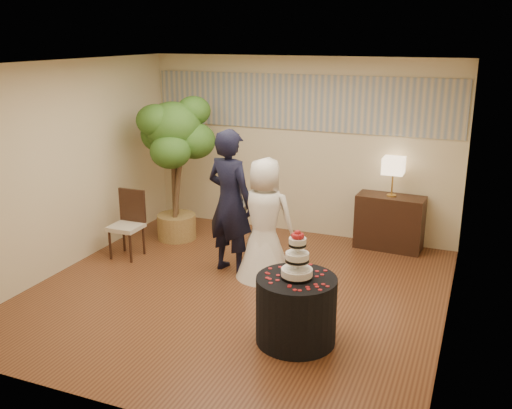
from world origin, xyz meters
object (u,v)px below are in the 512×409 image
at_px(table_lamp, 393,177).
at_px(groom, 230,202).
at_px(cake_table, 296,310).
at_px(console, 390,222).
at_px(side_chair, 126,225).
at_px(bride, 265,219).
at_px(ficus_tree, 174,168).
at_px(wedding_cake, 297,254).

bearing_deg(table_lamp, groom, -137.71).
distance_m(cake_table, console, 3.15).
relative_size(console, table_lamp, 1.69).
relative_size(groom, side_chair, 2.02).
distance_m(bride, ficus_tree, 2.04).
xyz_separation_m(groom, console, (1.85, 1.68, -0.57)).
bearing_deg(cake_table, console, 81.91).
relative_size(bride, table_lamp, 2.79).
xyz_separation_m(bride, ficus_tree, (-1.82, 0.85, 0.33)).
bearing_deg(wedding_cake, groom, 134.32).
relative_size(wedding_cake, ficus_tree, 0.23).
xyz_separation_m(groom, table_lamp, (1.85, 1.68, 0.13)).
bearing_deg(side_chair, table_lamp, 26.84).
distance_m(groom, console, 2.56).
height_order(groom, wedding_cake, groom).
xyz_separation_m(cake_table, ficus_tree, (-2.74, 2.29, 0.78)).
xyz_separation_m(bride, cake_table, (0.91, -1.44, -0.45)).
bearing_deg(cake_table, ficus_tree, 140.03).
relative_size(cake_table, wedding_cake, 1.62).
xyz_separation_m(groom, cake_table, (1.40, -1.44, -0.62)).
bearing_deg(console, cake_table, -95.00).
bearing_deg(wedding_cake, bride, 122.40).
height_order(wedding_cake, table_lamp, table_lamp).
bearing_deg(groom, ficus_tree, -16.87).
xyz_separation_m(cake_table, console, (0.44, 3.12, 0.05)).
relative_size(table_lamp, side_chair, 0.60).
height_order(cake_table, table_lamp, table_lamp).
distance_m(ficus_tree, side_chair, 1.19).
height_order(groom, bride, groom).
bearing_deg(table_lamp, console, 0.00).
bearing_deg(ficus_tree, bride, -25.08).
distance_m(bride, wedding_cake, 1.72).
xyz_separation_m(groom, ficus_tree, (-1.33, 0.86, 0.16)).
distance_m(bride, console, 2.19).
bearing_deg(bride, table_lamp, -132.05).
xyz_separation_m(wedding_cake, console, (0.44, 3.12, -0.57)).
height_order(wedding_cake, ficus_tree, ficus_tree).
distance_m(groom, table_lamp, 2.50).
height_order(cake_table, console, console).
bearing_deg(bride, console, -132.05).
distance_m(bride, table_lamp, 2.18).
bearing_deg(table_lamp, bride, -128.98).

